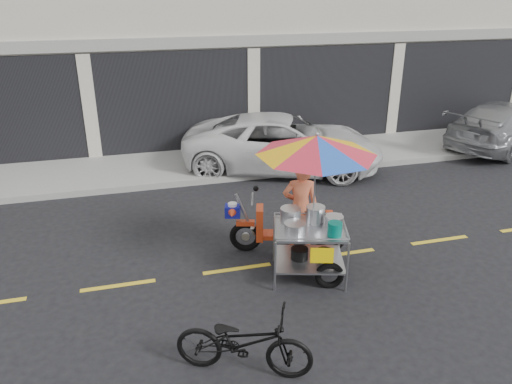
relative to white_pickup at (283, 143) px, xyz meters
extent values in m
plane|color=black|center=(-0.30, -4.59, -0.71)|extent=(90.00, 90.00, 0.00)
cube|color=gray|center=(-0.30, 0.91, -0.64)|extent=(45.00, 3.00, 0.15)
cube|color=beige|center=(-0.30, 5.91, 3.29)|extent=(36.00, 8.00, 8.00)
cube|color=black|center=(-0.30, 1.88, 0.74)|extent=(35.28, 0.06, 2.90)
cube|color=gray|center=(-0.30, 1.86, 2.39)|extent=(36.00, 0.12, 0.30)
cube|color=gold|center=(-0.30, -4.59, -0.71)|extent=(42.00, 0.10, 0.01)
imported|color=silver|center=(0.00, 0.00, 0.00)|extent=(5.62, 3.97, 1.42)
imported|color=gray|center=(7.00, 0.11, -0.04)|extent=(5.00, 3.64, 1.35)
imported|color=black|center=(-2.77, -7.00, -0.25)|extent=(1.84, 1.28, 0.92)
torus|color=black|center=(-2.00, -4.00, -0.42)|extent=(0.60, 0.27, 0.59)
torus|color=black|center=(-0.51, -4.43, -0.42)|extent=(0.60, 0.27, 0.59)
cylinder|color=#9EA0A5|center=(-2.00, -4.00, -0.42)|extent=(0.16, 0.10, 0.14)
cylinder|color=#9EA0A5|center=(-0.51, -4.43, -0.42)|extent=(0.16, 0.10, 0.14)
cube|color=#BD3716|center=(-2.00, -4.00, -0.14)|extent=(0.35, 0.21, 0.08)
cylinder|color=#9EA0A5|center=(-2.00, -4.00, 0.01)|extent=(0.38, 0.15, 0.83)
cube|color=#BD3716|center=(-1.75, -4.07, -0.14)|extent=(0.22, 0.37, 0.62)
cube|color=#BD3716|center=(-1.31, -4.20, -0.38)|extent=(0.88, 0.51, 0.08)
cube|color=#BD3716|center=(-0.86, -4.33, -0.14)|extent=(0.82, 0.47, 0.41)
cube|color=black|center=(-0.96, -4.30, 0.10)|extent=(0.71, 0.42, 0.10)
cylinder|color=#9EA0A5|center=(-1.88, -4.03, 0.32)|extent=(0.19, 0.56, 0.04)
sphere|color=black|center=(-1.77, -3.85, 0.45)|extent=(0.10, 0.10, 0.10)
cylinder|color=white|center=(-1.88, -4.03, -0.21)|extent=(0.15, 0.15, 0.05)
cube|color=navy|center=(-2.22, -3.94, 0.10)|extent=(0.32, 0.29, 0.21)
cylinder|color=white|center=(-2.22, -3.94, 0.22)|extent=(0.20, 0.20, 0.05)
cone|color=#BD3716|center=(-2.27, -4.11, 0.12)|extent=(0.24, 0.27, 0.19)
torus|color=black|center=(-0.99, -5.53, -0.48)|extent=(0.49, 0.23, 0.48)
cylinder|color=#9EA0A5|center=(-1.86, -5.39, -0.27)|extent=(0.05, 0.05, 0.88)
cylinder|color=#9EA0A5|center=(-1.61, -4.49, -0.27)|extent=(0.05, 0.05, 0.88)
cylinder|color=#9EA0A5|center=(-0.77, -5.70, -0.27)|extent=(0.05, 0.05, 0.88)
cylinder|color=#9EA0A5|center=(-0.51, -4.80, -0.27)|extent=(0.05, 0.05, 0.88)
cube|color=#9EA0A5|center=(-1.19, -5.10, -0.40)|extent=(1.35, 1.21, 0.03)
cube|color=#9EA0A5|center=(-1.19, -5.10, 0.17)|extent=(1.35, 1.21, 0.04)
cylinder|color=#9EA0A5|center=(-1.32, -5.54, 0.23)|extent=(1.10, 0.34, 0.02)
cylinder|color=#9EA0A5|center=(-1.06, -4.65, 0.23)|extent=(1.10, 0.34, 0.02)
cylinder|color=#9EA0A5|center=(-1.73, -4.94, 0.23)|extent=(0.28, 0.90, 0.02)
cylinder|color=#9EA0A5|center=(-0.64, -5.25, 0.23)|extent=(0.28, 0.90, 0.02)
cylinder|color=#9EA0A5|center=(-1.06, -4.65, -0.40)|extent=(0.25, 0.76, 0.04)
cylinder|color=#9EA0A5|center=(-1.06, -4.65, 0.12)|extent=(0.25, 0.76, 0.04)
cube|color=#F2CB01|center=(-1.18, -5.62, -0.04)|extent=(0.35, 0.12, 0.26)
cylinder|color=#B7B7BC|center=(-1.43, -4.81, 0.30)|extent=(0.42, 0.42, 0.23)
cylinder|color=#B7B7BC|center=(-1.02, -4.90, 0.32)|extent=(0.38, 0.38, 0.26)
cylinder|color=#B7B7BC|center=(-0.79, -5.15, 0.27)|extent=(0.36, 0.36, 0.17)
cylinder|color=#B7B7BC|center=(-1.49, -5.20, 0.27)|extent=(0.42, 0.42, 0.16)
cylinder|color=#056556|center=(-0.91, -5.44, 0.30)|extent=(0.28, 0.28, 0.23)
cylinder|color=black|center=(-1.34, -5.05, -0.29)|extent=(0.36, 0.36, 0.19)
cylinder|color=black|center=(-0.94, -5.17, -0.30)|extent=(0.31, 0.31, 0.17)
cylinder|color=#9EA0A5|center=(-1.11, -5.01, 0.94)|extent=(0.03, 0.03, 1.55)
sphere|color=#9EA0A5|center=(-1.11, -5.01, 1.74)|extent=(0.06, 0.06, 0.06)
imported|color=#DA6743|center=(-1.06, -4.27, 0.17)|extent=(0.73, 0.58, 1.75)
camera|label=1|loc=(-3.91, -11.86, 3.89)|focal=35.00mm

